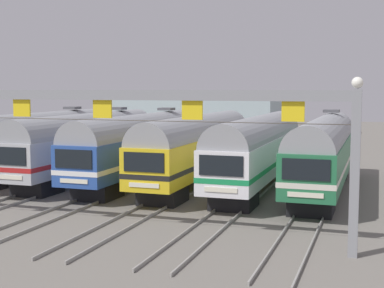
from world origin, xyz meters
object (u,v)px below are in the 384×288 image
(catenary_gantry, at_px, (61,114))
(commuter_train_blue, at_px, (140,144))
(commuter_train_green, at_px, (324,150))
(commuter_train_silver, at_px, (38,140))
(commuter_train_white, at_px, (258,148))
(commuter_train_stainless, at_px, (87,142))
(commuter_train_yellow, at_px, (197,146))

(catenary_gantry, bearing_deg, commuter_train_blue, 98.82)
(commuter_train_blue, bearing_deg, commuter_train_green, 0.00)
(commuter_train_green, bearing_deg, commuter_train_silver, 180.00)
(commuter_train_green, bearing_deg, commuter_train_blue, 180.00)
(commuter_train_white, bearing_deg, catenary_gantry, -114.96)
(commuter_train_green, relative_size, catenary_gantry, 0.69)
(commuter_train_silver, distance_m, catenary_gantry, 17.29)
(commuter_train_stainless, bearing_deg, commuter_train_silver, 180.00)
(commuter_train_stainless, bearing_deg, commuter_train_green, 0.00)
(commuter_train_silver, relative_size, commuter_train_white, 1.00)
(commuter_train_silver, height_order, commuter_train_yellow, commuter_train_silver)
(commuter_train_green, bearing_deg, commuter_train_white, -179.94)
(commuter_train_stainless, distance_m, commuter_train_blue, 4.19)
(commuter_train_blue, height_order, commuter_train_white, commuter_train_blue)
(commuter_train_blue, xyz_separation_m, commuter_train_green, (12.56, 0.00, 0.00))
(commuter_train_silver, xyz_separation_m, commuter_train_yellow, (12.56, -0.00, -0.00))
(commuter_train_yellow, xyz_separation_m, commuter_train_white, (4.19, 0.00, 0.00))
(commuter_train_silver, relative_size, commuter_train_blue, 1.00)
(commuter_train_white, bearing_deg, commuter_train_stainless, 179.98)
(commuter_train_silver, relative_size, catenary_gantry, 0.69)
(commuter_train_green, height_order, catenary_gantry, catenary_gantry)
(commuter_train_white, distance_m, commuter_train_green, 4.19)
(commuter_train_green, xyz_separation_m, catenary_gantry, (-10.47, -13.50, 2.67))
(commuter_train_yellow, height_order, catenary_gantry, catenary_gantry)
(commuter_train_yellow, distance_m, commuter_train_green, 8.37)
(commuter_train_yellow, bearing_deg, commuter_train_white, 0.00)
(commuter_train_silver, relative_size, commuter_train_green, 1.00)
(commuter_train_silver, height_order, commuter_train_white, commuter_train_silver)
(commuter_train_stainless, xyz_separation_m, commuter_train_green, (16.75, 0.00, 0.00))
(commuter_train_stainless, distance_m, commuter_train_green, 16.75)
(commuter_train_green, distance_m, catenary_gantry, 17.29)
(commuter_train_silver, xyz_separation_m, commuter_train_stainless, (4.19, 0.00, 0.00))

